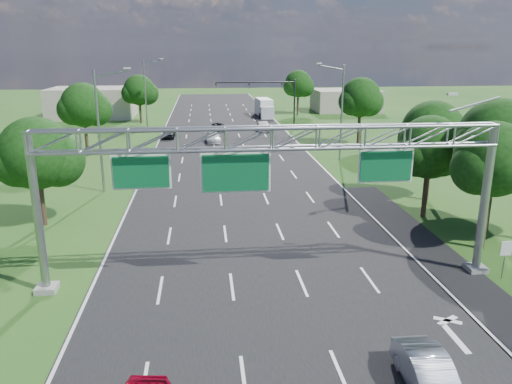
{
  "coord_description": "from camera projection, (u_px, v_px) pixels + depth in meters",
  "views": [
    {
      "loc": [
        -2.98,
        -11.46,
        11.69
      ],
      "look_at": [
        -0.12,
        15.8,
        3.72
      ],
      "focal_mm": 35.0,
      "sensor_mm": 36.0,
      "label": 1
    }
  ],
  "objects": [
    {
      "name": "tree_verge_lb",
      "position": [
        84.0,
        107.0,
        54.41
      ],
      "size": [
        5.76,
        4.8,
        8.06
      ],
      "color": "#2D2116",
      "rests_on": "ground"
    },
    {
      "name": "car_queue_a",
      "position": [
        213.0,
        137.0,
        63.72
      ],
      "size": [
        1.94,
        4.38,
        1.25
      ],
      "primitive_type": "imported",
      "rotation": [
        0.0,
        0.0,
        0.04
      ],
      "color": "silver",
      "rests_on": "ground"
    },
    {
      "name": "streetlight_l_far",
      "position": [
        146.0,
        90.0,
        73.89
      ],
      "size": [
        2.97,
        0.22,
        10.16
      ],
      "color": "gray",
      "rests_on": "ground"
    },
    {
      "name": "tree_cluster_right",
      "position": [
        476.0,
        148.0,
        32.83
      ],
      "size": [
        9.91,
        14.6,
        8.68
      ],
      "color": "#2D2116",
      "rests_on": "ground"
    },
    {
      "name": "tree_verge_re",
      "position": [
        299.0,
        85.0,
        88.99
      ],
      "size": [
        5.76,
        4.8,
        7.84
      ],
      "color": "#2D2116",
      "rests_on": "ground"
    },
    {
      "name": "traffic_signal",
      "position": [
        272.0,
        92.0,
        75.89
      ],
      "size": [
        12.21,
        0.24,
        7.0
      ],
      "color": "black",
      "rests_on": "ground"
    },
    {
      "name": "car_queue_c",
      "position": [
        169.0,
        133.0,
        66.75
      ],
      "size": [
        1.95,
        4.25,
        1.41
      ],
      "primitive_type": "imported",
      "rotation": [
        0.0,
        0.0,
        -0.07
      ],
      "color": "black",
      "rests_on": "ground"
    },
    {
      "name": "car_queue_d",
      "position": [
        263.0,
        127.0,
        72.1
      ],
      "size": [
        1.59,
        4.04,
        1.31
      ],
      "primitive_type": "imported",
      "rotation": [
        0.0,
        0.0,
        0.05
      ],
      "color": "#BBBBBB",
      "rests_on": "ground"
    },
    {
      "name": "streetlight_l_near",
      "position": [
        101.0,
        126.0,
        40.47
      ],
      "size": [
        2.97,
        0.22,
        10.16
      ],
      "color": "gray",
      "rests_on": "ground"
    },
    {
      "name": "building_left",
      "position": [
        93.0,
        103.0,
        86.1
      ],
      "size": [
        14.0,
        10.0,
        5.0
      ],
      "primitive_type": "cube",
      "color": "#A19587",
      "rests_on": "ground"
    },
    {
      "name": "tree_verge_rd",
      "position": [
        361.0,
        99.0,
        60.42
      ],
      "size": [
        5.76,
        4.8,
        8.28
      ],
      "color": "#2D2116",
      "rests_on": "ground"
    },
    {
      "name": "tree_verge_lc",
      "position": [
        140.0,
        91.0,
        78.71
      ],
      "size": [
        5.76,
        4.8,
        7.62
      ],
      "color": "#2D2116",
      "rests_on": "ground"
    },
    {
      "name": "car_queue_b",
      "position": [
        218.0,
        127.0,
        72.45
      ],
      "size": [
        1.98,
        4.04,
        1.1
      ],
      "primitive_type": "imported",
      "rotation": [
        0.0,
        0.0,
        -0.04
      ],
      "color": "black",
      "rests_on": "ground"
    },
    {
      "name": "sign_gantry",
      "position": [
        273.0,
        151.0,
        24.08
      ],
      "size": [
        23.5,
        1.0,
        9.56
      ],
      "color": "gray",
      "rests_on": "ground"
    },
    {
      "name": "tree_verge_la",
      "position": [
        38.0,
        157.0,
        32.83
      ],
      "size": [
        5.76,
        4.8,
        7.4
      ],
      "color": "#2D2116",
      "rests_on": "ground"
    },
    {
      "name": "regulatory_sign",
      "position": [
        506.0,
        252.0,
        25.81
      ],
      "size": [
        0.6,
        0.08,
        2.1
      ],
      "color": "gray",
      "rests_on": "ground"
    },
    {
      "name": "box_truck",
      "position": [
        264.0,
        108.0,
        87.32
      ],
      "size": [
        2.73,
        8.07,
        3.0
      ],
      "rotation": [
        0.0,
        0.0,
        0.08
      ],
      "color": "white",
      "rests_on": "ground"
    },
    {
      "name": "silver_sedan",
      "position": [
        429.0,
        375.0,
        17.41
      ],
      "size": [
        1.59,
        4.18,
        1.36
      ],
      "primitive_type": "imported",
      "rotation": [
        0.0,
        0.0,
        -0.04
      ],
      "color": "silver",
      "rests_on": "ground"
    },
    {
      "name": "road",
      "position": [
        240.0,
        188.0,
        43.16
      ],
      "size": [
        18.0,
        180.0,
        0.02
      ],
      "primitive_type": "cube",
      "color": "black",
      "rests_on": "ground"
    },
    {
      "name": "ground",
      "position": [
        240.0,
        188.0,
        43.16
      ],
      "size": [
        220.0,
        220.0,
        0.0
      ],
      "primitive_type": "plane",
      "color": "#215318",
      "rests_on": "ground"
    },
    {
      "name": "building_right",
      "position": [
        346.0,
        100.0,
        94.66
      ],
      "size": [
        12.0,
        9.0,
        4.0
      ],
      "primitive_type": "cube",
      "color": "#A19587",
      "rests_on": "ground"
    },
    {
      "name": "streetlight_r_mid",
      "position": [
        340.0,
        108.0,
        52.28
      ],
      "size": [
        2.97,
        0.22,
        10.16
      ],
      "color": "gray",
      "rests_on": "ground"
    },
    {
      "name": "road_flare",
      "position": [
        436.0,
        257.0,
        28.9
      ],
      "size": [
        3.0,
        30.0,
        0.02
      ],
      "primitive_type": "cube",
      "color": "black",
      "rests_on": "ground"
    }
  ]
}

